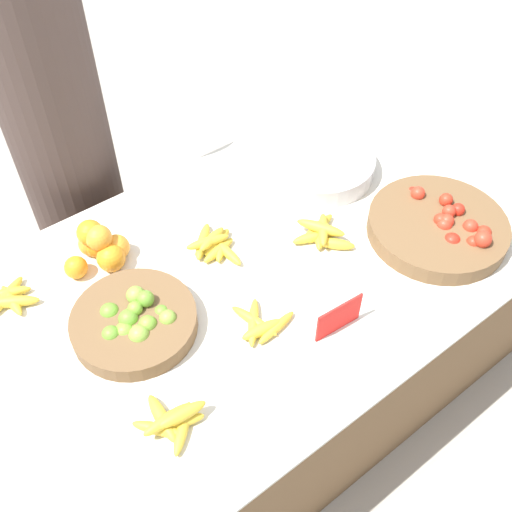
% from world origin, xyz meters
% --- Properties ---
extents(ground_plane, '(12.00, 12.00, 0.00)m').
position_xyz_m(ground_plane, '(0.00, 0.00, 0.00)').
color(ground_plane, '#ADA599').
extents(market_table, '(1.84, 1.06, 0.64)m').
position_xyz_m(market_table, '(0.00, 0.00, 0.32)').
color(market_table, brown).
rests_on(market_table, ground_plane).
extents(lime_bowl, '(0.34, 0.34, 0.09)m').
position_xyz_m(lime_bowl, '(-0.39, 0.02, 0.67)').
color(lime_bowl, brown).
rests_on(lime_bowl, market_table).
extents(tomato_basket, '(0.43, 0.43, 0.10)m').
position_xyz_m(tomato_basket, '(0.53, -0.23, 0.67)').
color(tomato_basket, brown).
rests_on(tomato_basket, market_table).
extents(orange_pile, '(0.20, 0.17, 0.13)m').
position_xyz_m(orange_pile, '(-0.35, 0.30, 0.69)').
color(orange_pile, orange).
rests_on(orange_pile, market_table).
extents(metal_bowl, '(0.38, 0.38, 0.07)m').
position_xyz_m(metal_bowl, '(0.44, 0.22, 0.68)').
color(metal_bowl, silver).
rests_on(metal_bowl, market_table).
extents(price_sign, '(0.15, 0.02, 0.10)m').
position_xyz_m(price_sign, '(0.04, -0.31, 0.69)').
color(price_sign, red).
rests_on(price_sign, market_table).
extents(banana_bunch_back_center, '(0.15, 0.14, 0.03)m').
position_xyz_m(banana_bunch_back_center, '(-0.63, 0.32, 0.66)').
color(banana_bunch_back_center, gold).
rests_on(banana_bunch_back_center, market_table).
extents(banana_bunch_middle_right, '(0.18, 0.19, 0.06)m').
position_xyz_m(banana_bunch_middle_right, '(0.23, -0.03, 0.67)').
color(banana_bunch_middle_right, gold).
rests_on(banana_bunch_middle_right, market_table).
extents(banana_bunch_front_right, '(0.17, 0.21, 0.05)m').
position_xyz_m(banana_bunch_front_right, '(-0.06, 0.13, 0.66)').
color(banana_bunch_front_right, gold).
rests_on(banana_bunch_front_right, market_table).
extents(banana_bunch_middle_left, '(0.18, 0.18, 0.06)m').
position_xyz_m(banana_bunch_middle_left, '(-0.47, -0.28, 0.66)').
color(banana_bunch_middle_left, gold).
rests_on(banana_bunch_middle_left, market_table).
extents(banana_bunch_front_center, '(0.17, 0.16, 0.03)m').
position_xyz_m(banana_bunch_front_center, '(-0.12, -0.18, 0.66)').
color(banana_bunch_front_center, gold).
rests_on(banana_bunch_front_center, market_table).
extents(vendor_person, '(0.33, 0.33, 1.67)m').
position_xyz_m(vendor_person, '(-0.23, 0.78, 0.77)').
color(vendor_person, '#473833').
rests_on(vendor_person, ground_plane).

